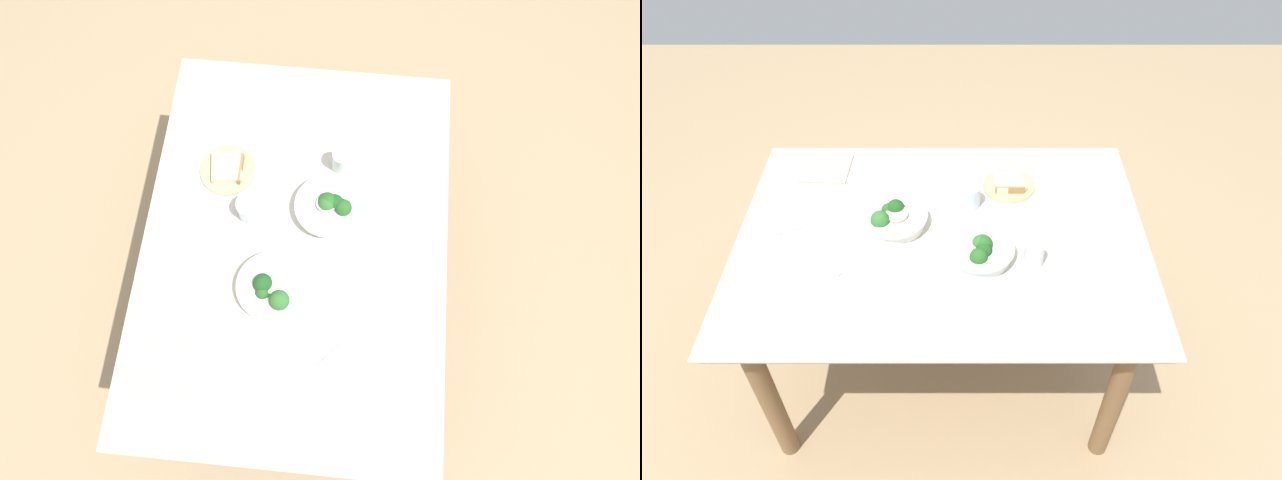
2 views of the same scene
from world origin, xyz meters
TOP-DOWN VIEW (x-y plane):
  - ground_plane at (0.00, 0.00)m, footprint 6.00×6.00m
  - dining_table at (0.00, 0.00)m, footprint 1.41×1.03m
  - broccoli_bowl_far at (-0.17, 0.05)m, footprint 0.23×0.23m
  - broccoli_bowl_near at (0.13, -0.11)m, footprint 0.23×0.23m
  - bread_side_plate at (0.25, 0.26)m, footprint 0.20×0.20m
  - water_glass_center at (0.09, 0.16)m, footprint 0.08×0.08m
  - water_glass_side at (0.30, -0.13)m, footprint 0.06×0.06m
  - fork_by_far_bowl at (-0.51, 0.03)m, footprint 0.09×0.06m
  - fork_by_near_bowl at (-0.36, -0.15)m, footprint 0.08×0.08m
  - table_knife_left at (-0.07, -0.10)m, footprint 0.15×0.13m
  - table_knife_right at (0.53, 0.35)m, footprint 0.19×0.06m
  - napkin_folded_upper at (-0.46, 0.37)m, footprint 0.19×0.19m

SIDE VIEW (x-z plane):
  - ground_plane at x=0.00m, z-range 0.00..0.00m
  - dining_table at x=0.00m, z-range 0.27..1.02m
  - table_knife_left at x=-0.07m, z-range 0.75..0.76m
  - table_knife_right at x=0.53m, z-range 0.75..0.76m
  - fork_by_near_bowl at x=-0.36m, z-range 0.75..0.76m
  - fork_by_far_bowl at x=-0.51m, z-range 0.75..0.76m
  - napkin_folded_upper at x=-0.46m, z-range 0.75..0.76m
  - bread_side_plate at x=0.25m, z-range 0.75..0.79m
  - broccoli_bowl_far at x=-0.17m, z-range 0.74..0.83m
  - broccoli_bowl_near at x=0.13m, z-range 0.74..0.83m
  - water_glass_center at x=0.09m, z-range 0.75..0.84m
  - water_glass_side at x=0.30m, z-range 0.75..0.84m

